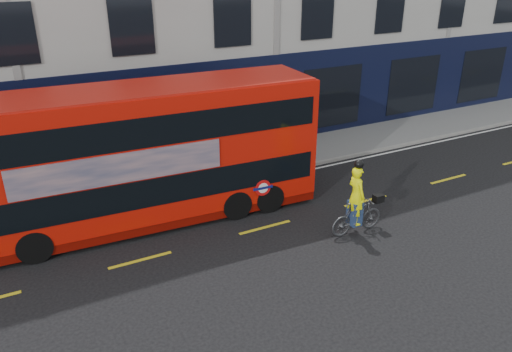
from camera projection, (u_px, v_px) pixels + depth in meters
ground at (395, 219)px, 16.21m from camera, size 120.00×120.00×0.00m
pavement at (292, 153)px, 21.45m from camera, size 60.00×3.00×0.12m
kerb at (311, 165)px, 20.23m from camera, size 60.00×0.12×0.13m
road_edge_line at (315, 169)px, 20.01m from camera, size 58.00×0.10×0.01m
lane_dashes at (366, 201)px, 17.42m from camera, size 58.00×0.12×0.01m
bus at (147, 155)px, 15.36m from camera, size 10.93×3.01×4.36m
cyclist at (357, 209)px, 15.11m from camera, size 1.84×0.68×2.45m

